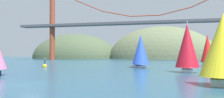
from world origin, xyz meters
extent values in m
plane|color=navy|center=(0.00, 0.00, 0.00)|extent=(360.00, 360.00, 0.00)
ellipsoid|color=#5B6647|center=(5.00, 135.00, 0.00)|extent=(68.57, 44.00, 41.11)
ellipsoid|color=#425138|center=(-55.00, 135.00, 0.00)|extent=(60.74, 44.00, 33.94)
cylinder|color=brown|center=(-50.04, 95.00, 20.22)|extent=(2.80, 2.80, 40.45)
cube|color=#47474C|center=(0.00, 95.00, 18.42)|extent=(136.08, 6.00, 1.20)
cylinder|color=brown|center=(-28.59, 95.00, 28.02)|extent=(14.50, 0.50, 6.67)
cylinder|color=brown|center=(-14.30, 95.00, 23.36)|extent=(14.40, 0.50, 3.60)
cylinder|color=brown|center=(0.00, 95.00, 21.81)|extent=(14.30, 0.50, 0.50)
cylinder|color=brown|center=(14.30, 95.00, 23.36)|extent=(14.40, 0.50, 3.60)
cylinder|color=brown|center=(28.59, 95.00, 28.02)|extent=(14.50, 0.50, 6.67)
cube|color=white|center=(18.45, 26.65, 0.35)|extent=(2.29, 7.90, 0.70)
cube|color=beige|center=(18.49, 28.06, 0.88)|extent=(1.63, 2.56, 0.36)
cylinder|color=#B2B2B7|center=(18.42, 25.87, 5.47)|extent=(0.14, 0.14, 9.53)
cone|color=#B21423|center=(18.36, 24.14, 5.22)|extent=(4.72, 4.72, 8.42)
cube|color=white|center=(6.40, 37.74, 0.29)|extent=(4.72, 6.06, 0.59)
cube|color=beige|center=(5.84, 38.65, 0.77)|extent=(2.21, 2.37, 0.36)
cylinder|color=#B2B2B7|center=(6.72, 37.23, 4.52)|extent=(0.14, 0.14, 7.86)
cone|color=blue|center=(7.41, 36.11, 4.62)|extent=(5.82, 5.82, 7.46)
cube|color=#191E4C|center=(27.02, 54.72, 0.31)|extent=(7.17, 2.30, 0.63)
cube|color=beige|center=(28.29, 54.82, 0.81)|extent=(2.36, 1.49, 0.36)
cylinder|color=#B2B2B7|center=(26.32, 54.66, 5.16)|extent=(0.14, 0.14, 9.07)
cone|color=red|center=(24.78, 54.53, 5.11)|extent=(4.40, 4.40, 8.38)
cone|color=yellow|center=(21.99, 4.53, 4.73)|extent=(5.82, 5.82, 7.26)
sphere|color=gold|center=(-17.26, 32.22, 0.30)|extent=(1.10, 1.10, 1.10)
cylinder|color=black|center=(-17.26, 32.22, 1.35)|extent=(0.20, 0.20, 1.60)
sphere|color=#F2EA99|center=(-17.26, 32.22, 2.27)|extent=(0.24, 0.24, 0.24)
camera|label=1|loc=(17.52, -26.47, 3.79)|focal=40.38mm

